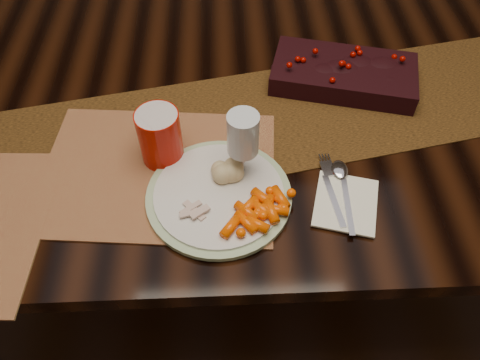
{
  "coord_description": "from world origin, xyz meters",
  "views": [
    {
      "loc": [
        -0.05,
        -0.84,
        1.5
      ],
      "look_at": [
        -0.02,
        -0.29,
        0.8
      ],
      "focal_mm": 35.0,
      "sensor_mm": 36.0,
      "label": 1
    }
  ],
  "objects_px": {
    "placemat_main": "(159,171)",
    "napkin": "(346,203)",
    "baby_carrots": "(256,213)",
    "dinner_plate": "(219,195)",
    "turkey_shreds": "(193,208)",
    "wine_glass": "(243,149)",
    "mashed_potatoes": "(229,170)",
    "dining_table": "(244,193)",
    "red_cup": "(160,137)",
    "centerpiece": "(344,71)"
  },
  "relations": [
    {
      "from": "dining_table",
      "to": "baby_carrots",
      "type": "xyz_separation_m",
      "value": [
        0.0,
        -0.35,
        0.4
      ]
    },
    {
      "from": "dining_table",
      "to": "turkey_shreds",
      "type": "xyz_separation_m",
      "value": [
        -0.11,
        -0.33,
        0.4
      ]
    },
    {
      "from": "dining_table",
      "to": "placemat_main",
      "type": "height_order",
      "value": "placemat_main"
    },
    {
      "from": "centerpiece",
      "to": "red_cup",
      "type": "height_order",
      "value": "red_cup"
    },
    {
      "from": "napkin",
      "to": "red_cup",
      "type": "relative_size",
      "value": 1.14
    },
    {
      "from": "dining_table",
      "to": "centerpiece",
      "type": "relative_size",
      "value": 5.36
    },
    {
      "from": "dining_table",
      "to": "napkin",
      "type": "height_order",
      "value": "napkin"
    },
    {
      "from": "placemat_main",
      "to": "centerpiece",
      "type": "bearing_deg",
      "value": 36.74
    },
    {
      "from": "baby_carrots",
      "to": "turkey_shreds",
      "type": "bearing_deg",
      "value": 170.98
    },
    {
      "from": "dining_table",
      "to": "placemat_main",
      "type": "distance_m",
      "value": 0.48
    },
    {
      "from": "dining_table",
      "to": "centerpiece",
      "type": "distance_m",
      "value": 0.48
    },
    {
      "from": "dinner_plate",
      "to": "placemat_main",
      "type": "bearing_deg",
      "value": 149.27
    },
    {
      "from": "dinner_plate",
      "to": "turkey_shreds",
      "type": "xyz_separation_m",
      "value": [
        -0.05,
        -0.04,
        0.02
      ]
    },
    {
      "from": "napkin",
      "to": "red_cup",
      "type": "distance_m",
      "value": 0.39
    },
    {
      "from": "dinner_plate",
      "to": "mashed_potatoes",
      "type": "xyz_separation_m",
      "value": [
        0.02,
        0.04,
        0.03
      ]
    },
    {
      "from": "red_cup",
      "to": "baby_carrots",
      "type": "bearing_deg",
      "value": -43.01
    },
    {
      "from": "mashed_potatoes",
      "to": "red_cup",
      "type": "bearing_deg",
      "value": 152.17
    },
    {
      "from": "centerpiece",
      "to": "napkin",
      "type": "distance_m",
      "value": 0.37
    },
    {
      "from": "dining_table",
      "to": "red_cup",
      "type": "xyz_separation_m",
      "value": [
        -0.18,
        -0.18,
        0.44
      ]
    },
    {
      "from": "centerpiece",
      "to": "napkin",
      "type": "xyz_separation_m",
      "value": [
        -0.06,
        -0.36,
        -0.03
      ]
    },
    {
      "from": "dining_table",
      "to": "napkin",
      "type": "xyz_separation_m",
      "value": [
        0.18,
        -0.32,
        0.38
      ]
    },
    {
      "from": "baby_carrots",
      "to": "red_cup",
      "type": "relative_size",
      "value": 0.98
    },
    {
      "from": "mashed_potatoes",
      "to": "red_cup",
      "type": "distance_m",
      "value": 0.16
    },
    {
      "from": "red_cup",
      "to": "wine_glass",
      "type": "distance_m",
      "value": 0.18
    },
    {
      "from": "red_cup",
      "to": "placemat_main",
      "type": "bearing_deg",
      "value": -102.88
    },
    {
      "from": "dinner_plate",
      "to": "mashed_potatoes",
      "type": "bearing_deg",
      "value": 62.93
    },
    {
      "from": "centerpiece",
      "to": "baby_carrots",
      "type": "bearing_deg",
      "value": -120.79
    },
    {
      "from": "baby_carrots",
      "to": "napkin",
      "type": "xyz_separation_m",
      "value": [
        0.18,
        0.03,
        -0.02
      ]
    },
    {
      "from": "dinner_plate",
      "to": "mashed_potatoes",
      "type": "relative_size",
      "value": 3.94
    },
    {
      "from": "mashed_potatoes",
      "to": "turkey_shreds",
      "type": "height_order",
      "value": "mashed_potatoes"
    },
    {
      "from": "baby_carrots",
      "to": "red_cup",
      "type": "bearing_deg",
      "value": 136.99
    },
    {
      "from": "mashed_potatoes",
      "to": "wine_glass",
      "type": "distance_m",
      "value": 0.06
    },
    {
      "from": "dining_table",
      "to": "centerpiece",
      "type": "xyz_separation_m",
      "value": [
        0.24,
        0.04,
        0.41
      ]
    },
    {
      "from": "mashed_potatoes",
      "to": "napkin",
      "type": "bearing_deg",
      "value": -16.25
    },
    {
      "from": "baby_carrots",
      "to": "mashed_potatoes",
      "type": "distance_m",
      "value": 0.11
    },
    {
      "from": "placemat_main",
      "to": "dinner_plate",
      "type": "height_order",
      "value": "dinner_plate"
    },
    {
      "from": "turkey_shreds",
      "to": "mashed_potatoes",
      "type": "bearing_deg",
      "value": 49.74
    },
    {
      "from": "red_cup",
      "to": "wine_glass",
      "type": "relative_size",
      "value": 0.71
    },
    {
      "from": "centerpiece",
      "to": "baby_carrots",
      "type": "xyz_separation_m",
      "value": [
        -0.24,
        -0.39,
        -0.01
      ]
    },
    {
      "from": "dining_table",
      "to": "turkey_shreds",
      "type": "relative_size",
      "value": 25.11
    },
    {
      "from": "baby_carrots",
      "to": "wine_glass",
      "type": "height_order",
      "value": "wine_glass"
    },
    {
      "from": "wine_glass",
      "to": "red_cup",
      "type": "bearing_deg",
      "value": 160.41
    },
    {
      "from": "baby_carrots",
      "to": "napkin",
      "type": "height_order",
      "value": "baby_carrots"
    },
    {
      "from": "placemat_main",
      "to": "napkin",
      "type": "height_order",
      "value": "napkin"
    },
    {
      "from": "centerpiece",
      "to": "wine_glass",
      "type": "xyz_separation_m",
      "value": [
        -0.25,
        -0.28,
        0.05
      ]
    },
    {
      "from": "centerpiece",
      "to": "turkey_shreds",
      "type": "bearing_deg",
      "value": -133.05
    },
    {
      "from": "turkey_shreds",
      "to": "napkin",
      "type": "xyz_separation_m",
      "value": [
        0.29,
        0.02,
        -0.02
      ]
    },
    {
      "from": "turkey_shreds",
      "to": "wine_glass",
      "type": "distance_m",
      "value": 0.15
    },
    {
      "from": "napkin",
      "to": "red_cup",
      "type": "xyz_separation_m",
      "value": [
        -0.36,
        0.14,
        0.06
      ]
    },
    {
      "from": "dining_table",
      "to": "placemat_main",
      "type": "xyz_separation_m",
      "value": [
        -0.19,
        -0.22,
        0.38
      ]
    }
  ]
}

